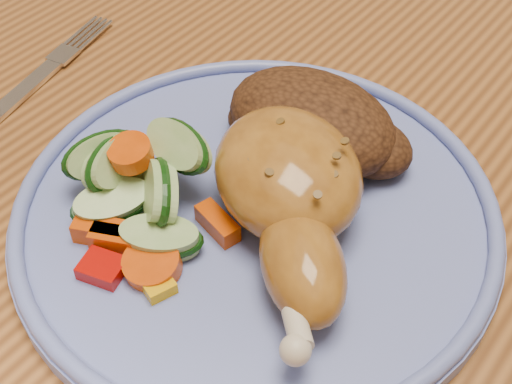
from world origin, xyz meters
The scene contains 7 objects.
dining_table centered at (0.00, 0.00, 0.67)m, with size 0.90×1.40×0.75m.
plate centered at (-0.04, -0.13, 0.76)m, with size 0.30×0.30×0.01m, color #6373C1.
plate_rim centered at (-0.04, -0.13, 0.77)m, with size 0.30×0.30×0.01m, color #6373C1.
chicken_leg centered at (-0.02, -0.12, 0.79)m, with size 0.16×0.17×0.06m.
rice_pilaf centered at (-0.05, -0.06, 0.78)m, with size 0.13×0.09×0.05m.
vegetable_pile centered at (-0.10, -0.17, 0.78)m, with size 0.12×0.12×0.06m.
fork centered at (-0.26, -0.12, 0.75)m, with size 0.05×0.16×0.00m.
Camera 1 is at (0.14, -0.36, 1.09)m, focal length 50.00 mm.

